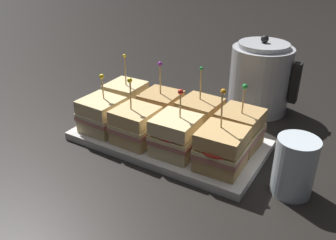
% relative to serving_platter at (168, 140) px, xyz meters
% --- Properties ---
extents(ground_plane, '(6.00, 6.00, 0.00)m').
position_rel_serving_platter_xyz_m(ground_plane, '(0.00, 0.00, -0.01)').
color(ground_plane, black).
extents(serving_platter, '(0.43, 0.22, 0.02)m').
position_rel_serving_platter_xyz_m(serving_platter, '(0.00, 0.00, 0.00)').
color(serving_platter, silver).
rests_on(serving_platter, ground_plane).
extents(sandwich_front_far_left, '(0.09, 0.09, 0.14)m').
position_rel_serving_platter_xyz_m(sandwich_front_far_left, '(-0.15, -0.05, 0.05)').
color(sandwich_front_far_left, beige).
rests_on(sandwich_front_far_left, serving_platter).
extents(sandwich_front_center_left, '(0.09, 0.09, 0.15)m').
position_rel_serving_platter_xyz_m(sandwich_front_center_left, '(-0.05, -0.05, 0.05)').
color(sandwich_front_center_left, '#DBB77A').
rests_on(sandwich_front_center_left, serving_platter).
extents(sandwich_front_center_right, '(0.09, 0.09, 0.14)m').
position_rel_serving_platter_xyz_m(sandwich_front_center_right, '(0.05, -0.05, 0.05)').
color(sandwich_front_center_right, beige).
rests_on(sandwich_front_center_right, serving_platter).
extents(sandwich_front_far_right, '(0.09, 0.09, 0.16)m').
position_rel_serving_platter_xyz_m(sandwich_front_far_right, '(0.15, -0.05, 0.05)').
color(sandwich_front_far_right, tan).
rests_on(sandwich_front_far_right, serving_platter).
extents(sandwich_back_far_left, '(0.09, 0.09, 0.16)m').
position_rel_serving_platter_xyz_m(sandwich_back_far_left, '(-0.15, 0.05, 0.05)').
color(sandwich_back_far_left, beige).
rests_on(sandwich_back_far_left, serving_platter).
extents(sandwich_back_center_left, '(0.09, 0.09, 0.16)m').
position_rel_serving_platter_xyz_m(sandwich_back_center_left, '(-0.05, 0.05, 0.05)').
color(sandwich_back_center_left, tan).
rests_on(sandwich_back_center_left, serving_platter).
extents(sandwich_back_center_right, '(0.09, 0.09, 0.16)m').
position_rel_serving_platter_xyz_m(sandwich_back_center_right, '(0.05, 0.05, 0.05)').
color(sandwich_back_center_right, tan).
rests_on(sandwich_back_center_right, serving_platter).
extents(sandwich_back_far_right, '(0.09, 0.09, 0.15)m').
position_rel_serving_platter_xyz_m(sandwich_back_far_right, '(0.15, 0.05, 0.05)').
color(sandwich_back_far_right, tan).
rests_on(sandwich_back_far_right, serving_platter).
extents(kettle_steel, '(0.18, 0.16, 0.21)m').
position_rel_serving_platter_xyz_m(kettle_steel, '(0.11, 0.29, 0.08)').
color(kettle_steel, '#B7BABF').
rests_on(kettle_steel, ground_plane).
extents(drinking_glass, '(0.08, 0.08, 0.11)m').
position_rel_serving_platter_xyz_m(drinking_glass, '(0.29, -0.03, 0.05)').
color(drinking_glass, silver).
rests_on(drinking_glass, ground_plane).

